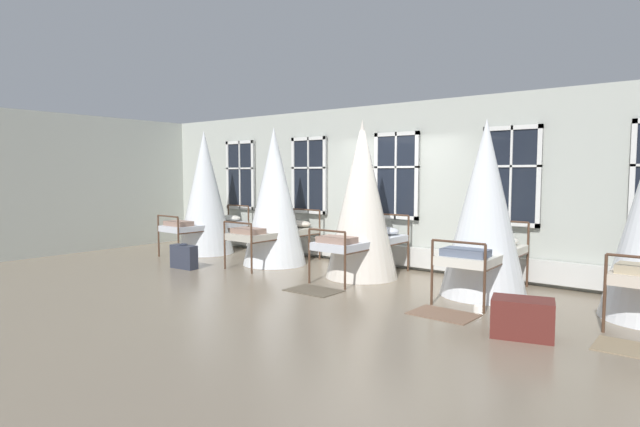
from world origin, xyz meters
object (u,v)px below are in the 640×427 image
object	(u,v)px
cot_first	(205,194)
travel_trunk	(522,318)
cot_fourth	(485,210)
suitcase_dark	(184,257)
cot_third	(362,201)
cot_second	(274,198)

from	to	relation	value
cot_first	travel_trunk	world-z (taller)	cot_first
cot_fourth	suitcase_dark	size ratio (longest dim) A/B	4.49
cot_fourth	suitcase_dark	bearing A→B (deg)	104.13
cot_first	cot_fourth	xyz separation A→B (m)	(6.35, -0.05, -0.07)
suitcase_dark	cot_third	bearing A→B (deg)	21.20
cot_fourth	suitcase_dark	distance (m)	5.47
cot_second	cot_fourth	world-z (taller)	cot_second
cot_second	cot_third	size ratio (longest dim) A/B	1.00
cot_first	cot_third	distance (m)	4.22
cot_second	suitcase_dark	size ratio (longest dim) A/B	4.67
cot_second	cot_third	world-z (taller)	cot_third
cot_second	travel_trunk	size ratio (longest dim) A/B	4.18
cot_fourth	travel_trunk	xyz separation A→B (m)	(1.06, -1.63, -1.03)
suitcase_dark	cot_fourth	bearing A→B (deg)	11.52
cot_second	travel_trunk	xyz separation A→B (m)	(5.24, -1.62, -1.09)
cot_third	suitcase_dark	distance (m)	3.53
suitcase_dark	travel_trunk	bearing A→B (deg)	-5.73
cot_first	suitcase_dark	distance (m)	2.17
cot_third	cot_fourth	world-z (taller)	cot_third
cot_second	cot_fourth	bearing A→B (deg)	-89.29
cot_first	cot_third	xyz separation A→B (m)	(4.22, -0.05, -0.02)
cot_first	cot_second	distance (m)	2.17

